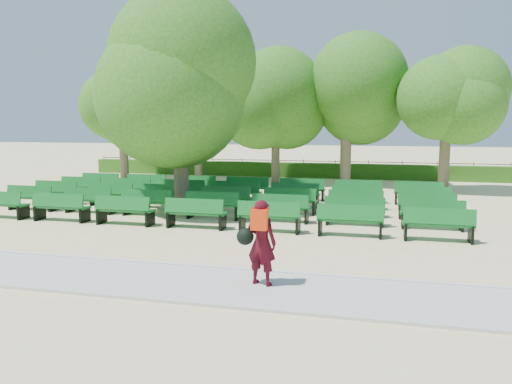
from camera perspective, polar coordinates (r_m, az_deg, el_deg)
ground at (r=18.00m, az=-4.57°, el=-2.87°), size 120.00×120.00×0.00m
paving at (r=11.42m, az=-16.52°, el=-9.34°), size 30.00×2.20×0.06m
curb at (r=12.37m, az=-13.82°, el=-7.80°), size 30.00×0.12×0.10m
hedge at (r=31.42m, az=3.51°, el=2.55°), size 26.00×0.70×0.90m
fence at (r=31.85m, az=3.63°, el=1.81°), size 26.00×0.10×1.02m
tree_line at (r=27.56m, az=2.00°, el=0.88°), size 21.80×6.80×7.04m
bench_array at (r=19.25m, az=-3.36°, el=-1.85°), size 1.99×0.77×1.23m
tree_among at (r=19.20m, az=-8.75°, el=12.16°), size 5.28×5.28×7.21m
person at (r=10.16m, az=0.48°, el=-5.63°), size 0.87×0.58×1.76m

